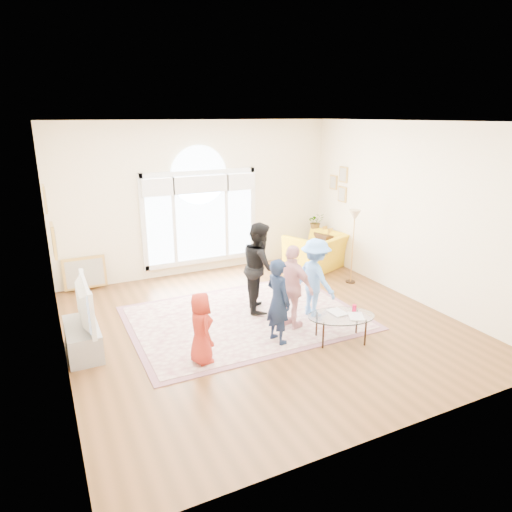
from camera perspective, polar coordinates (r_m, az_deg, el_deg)
name	(u,v)px	position (r m, az deg, el deg)	size (l,w,h in m)	color
ground	(263,324)	(7.58, 0.87, -8.49)	(6.00, 6.00, 0.00)	brown
room_shell	(203,201)	(9.60, -6.70, 6.78)	(6.00, 6.00, 6.00)	#F6E8C4
area_rug	(245,318)	(7.78, -1.35, -7.71)	(3.60, 2.60, 0.02)	beige
rug_border	(245,318)	(7.78, -1.35, -7.73)	(3.80, 2.80, 0.01)	#865560
tv_console	(83,339)	(7.11, -20.83, -9.68)	(0.45, 1.00, 0.42)	#9799A0
television	(79,304)	(6.89, -21.25, -5.62)	(0.18, 1.16, 0.67)	black
coffee_table	(341,317)	(7.00, 10.61, -7.47)	(1.16, 0.93, 0.54)	silver
armchair	(316,252)	(10.19, 7.53, 0.54)	(1.20, 1.04, 0.78)	yellow
side_cabinet	(326,248)	(10.63, 8.79, 0.97)	(0.40, 0.50, 0.70)	black
floor_lamp	(354,221)	(9.23, 12.20, 4.27)	(0.27, 0.27, 1.51)	black
plant_pedestal	(315,245)	(10.87, 7.37, 1.40)	(0.20, 0.20, 0.70)	white
potted_plant	(316,222)	(10.74, 7.49, 4.25)	(0.37, 0.32, 0.41)	#33722D
leaning_picture	(87,289)	(9.60, -20.41, -3.95)	(0.80, 0.05, 0.62)	tan
child_red	(201,328)	(6.30, -6.89, -8.92)	(0.50, 0.32, 1.01)	#A3281B
child_navy	(278,301)	(6.76, 2.78, -5.63)	(0.47, 0.31, 1.30)	#141F3A
child_black	(260,267)	(7.82, 0.53, -1.36)	(0.76, 0.59, 1.55)	black
child_pink	(292,287)	(7.21, 4.55, -3.90)	(0.80, 0.33, 1.36)	pink
child_blue	(315,278)	(7.67, 7.40, -2.74)	(0.87, 0.50, 1.34)	#5F9AED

